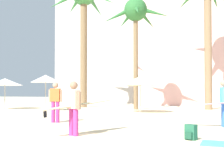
# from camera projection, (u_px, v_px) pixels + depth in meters

# --- Properties ---
(ground) EXTENTS (120.00, 120.00, 0.00)m
(ground) POSITION_uv_depth(u_px,v_px,m) (61.00, 151.00, 6.64)
(ground) COLOR beige
(palm_tree_far_left) EXTENTS (4.88, 4.74, 8.26)m
(palm_tree_far_left) POSITION_uv_depth(u_px,v_px,m) (136.00, 17.00, 22.32)
(palm_tree_far_left) COLOR brown
(palm_tree_far_left) RESTS_ON ground
(palm_tree_left) EXTENTS (5.80, 6.00, 10.76)m
(palm_tree_left) POSITION_uv_depth(u_px,v_px,m) (84.00, 6.00, 25.53)
(palm_tree_left) COLOR brown
(palm_tree_left) RESTS_ON ground
(cafe_umbrella_0) EXTENTS (2.72, 2.72, 2.25)m
(cafe_umbrella_0) POSITION_uv_depth(u_px,v_px,m) (140.00, 81.00, 18.63)
(cafe_umbrella_0) COLOR gray
(cafe_umbrella_0) RESTS_ON ground
(cafe_umbrella_2) EXTENTS (2.05, 2.05, 2.45)m
(cafe_umbrella_2) POSITION_uv_depth(u_px,v_px,m) (46.00, 79.00, 20.46)
(cafe_umbrella_2) COLOR gray
(cafe_umbrella_2) RESTS_ON ground
(cafe_umbrella_4) EXTENTS (2.62, 2.62, 2.29)m
(cafe_umbrella_4) POSITION_uv_depth(u_px,v_px,m) (5.00, 82.00, 22.37)
(cafe_umbrella_4) COLOR gray
(cafe_umbrella_4) RESTS_ON ground
(backpack) EXTENTS (0.35, 0.33, 0.42)m
(backpack) POSITION_uv_depth(u_px,v_px,m) (191.00, 132.00, 8.12)
(backpack) COLOR #225D41
(backpack) RESTS_ON ground
(person_far_right) EXTENTS (1.58, 2.83, 1.61)m
(person_far_right) POSITION_uv_depth(u_px,v_px,m) (76.00, 106.00, 9.03)
(person_far_right) COLOR #B7337F
(person_far_right) RESTS_ON ground
(person_mid_right) EXTENTS (3.21, 0.92, 1.74)m
(person_mid_right) POSITION_uv_depth(u_px,v_px,m) (224.00, 102.00, 10.99)
(person_mid_right) COLOR blue
(person_mid_right) RESTS_ON ground
(person_mid_center) EXTENTS (0.61, 0.29, 1.70)m
(person_mid_center) POSITION_uv_depth(u_px,v_px,m) (55.00, 100.00, 12.72)
(person_mid_center) COLOR #B7337F
(person_mid_center) RESTS_ON ground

